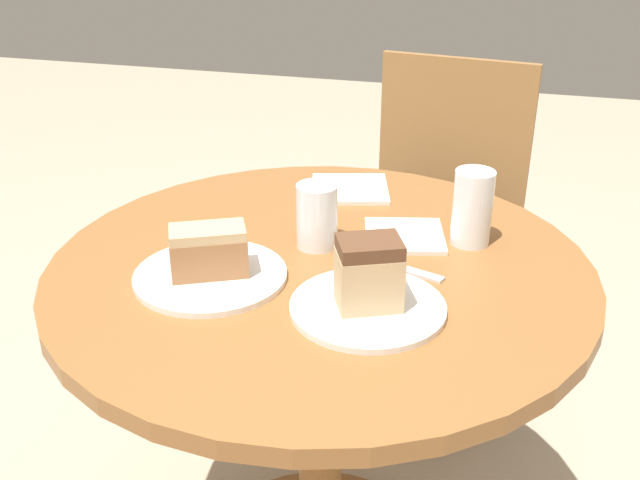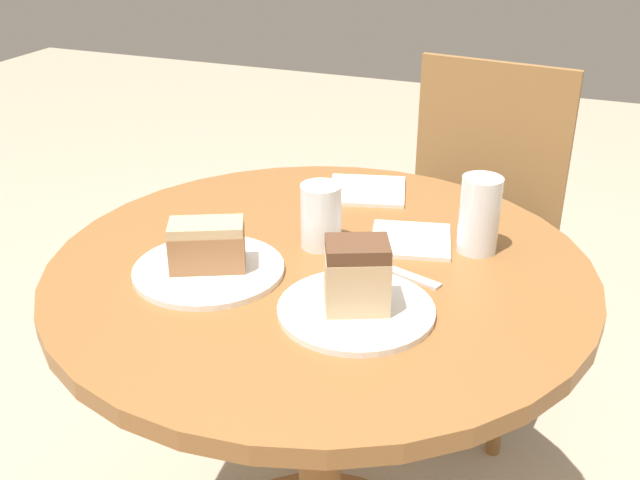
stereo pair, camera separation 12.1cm
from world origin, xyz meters
name	(u,v)px [view 1 (the left image)]	position (x,y,z in m)	size (l,w,h in m)	color
table	(320,361)	(0.00, 0.00, 0.53)	(0.89, 0.89, 0.73)	brown
chair	(436,224)	(0.11, 0.78, 0.46)	(0.49, 0.48, 0.88)	olive
plate_near	(368,307)	(0.11, -0.13, 0.74)	(0.23, 0.23, 0.01)	white
plate_far	(210,276)	(-0.15, -0.10, 0.74)	(0.24, 0.24, 0.01)	white
cake_slice_near	(369,273)	(0.11, -0.13, 0.79)	(0.11, 0.10, 0.10)	tan
cake_slice_far	(209,251)	(-0.15, -0.10, 0.78)	(0.13, 0.11, 0.08)	#9E6B42
glass_lemonade	(472,211)	(0.23, 0.14, 0.79)	(0.07, 0.07, 0.13)	beige
glass_water	(317,219)	(-0.02, 0.06, 0.78)	(0.07, 0.07, 0.11)	silver
napkin_stack	(350,189)	(-0.02, 0.31, 0.73)	(0.18, 0.18, 0.01)	silver
fork	(390,265)	(0.11, 0.01, 0.73)	(0.18, 0.08, 0.00)	silver
napkin_side	(404,236)	(0.12, 0.13, 0.73)	(0.16, 0.16, 0.01)	silver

